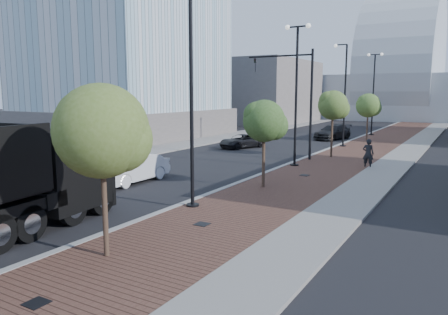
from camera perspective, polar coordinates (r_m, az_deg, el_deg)
The scene contains 23 objects.
sidewalk at distance 45.74m, azimuth 20.94°, elevation 1.93°, with size 7.00×140.00×0.12m, color #4C2D23.
concrete_strip at distance 45.38m, azimuth 24.30°, elevation 1.69°, with size 2.40×140.00×0.13m, color slate.
curb at distance 46.43m, azimuth 16.69°, elevation 2.24°, with size 0.30×140.00×0.14m, color gray.
west_sidewalk at distance 51.07m, azimuth 2.38°, elevation 3.14°, with size 4.00×140.00×0.12m, color slate.
white_sedan at distance 24.37m, azimuth -12.08°, elevation -1.43°, with size 1.67×4.80×1.58m, color silver.
dark_car_mid at distance 38.72m, azimuth 2.31°, elevation 2.17°, with size 2.00×4.33×1.20m, color black.
dark_car_far at distance 47.09m, azimuth 14.20°, elevation 3.28°, with size 2.15×5.29×1.53m, color black.
pedestrian at distance 29.67m, azimuth 18.57°, elevation 0.48°, with size 0.72×0.47×1.97m, color black.
streetlight_1 at distance 18.16m, azimuth -4.63°, elevation 6.62°, with size 1.44×0.56×9.21m.
streetlight_2 at distance 28.77m, azimuth 9.54°, elevation 8.23°, with size 1.72×0.56×9.28m.
streetlight_3 at distance 40.24m, azimuth 15.56°, elevation 7.45°, with size 1.44×0.56×9.21m.
streetlight_4 at distance 51.90m, azimuth 19.18°, elevation 8.02°, with size 1.72×0.56×9.28m.
traffic_mast at distance 31.90m, azimuth 9.98°, elevation 8.55°, with size 5.09×0.20×8.00m.
tree_0 at distance 12.89m, azimuth -15.71°, elevation 3.35°, with size 2.76×2.76×5.25m.
tree_1 at distance 21.99m, azimuth 5.47°, elevation 4.81°, with size 2.23×2.16×4.61m.
tree_2 at distance 33.22m, azimuth 14.33°, elevation 6.70°, with size 2.27×2.20×5.12m.
tree_3 at distance 44.87m, azimuth 18.64°, elevation 6.54°, with size 2.41×2.36×4.86m.
tower_podium at distance 50.89m, azimuth -13.01°, elevation 4.53°, with size 19.00×19.00×3.00m, color #5D5754.
convention_center at distance 90.79m, azimuth 22.53°, elevation 8.67°, with size 50.00×30.00×50.00m.
commercial_block_nw at distance 71.85m, azimuth 5.02°, elevation 8.66°, with size 14.00×20.00×10.00m, color slate.
utility_cover_0 at distance 11.42m, azimuth -23.60°, elevation -17.26°, with size 0.50×0.50×0.02m, color black.
utility_cover_1 at distance 16.17m, azimuth -2.94°, elevation -8.81°, with size 0.50×0.50×0.02m, color black.
utility_cover_2 at distance 25.80m, azimuth 10.63°, elevation -2.32°, with size 0.50×0.50×0.02m, color black.
Camera 1 is at (10.91, -4.86, 4.99)m, focal length 34.48 mm.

